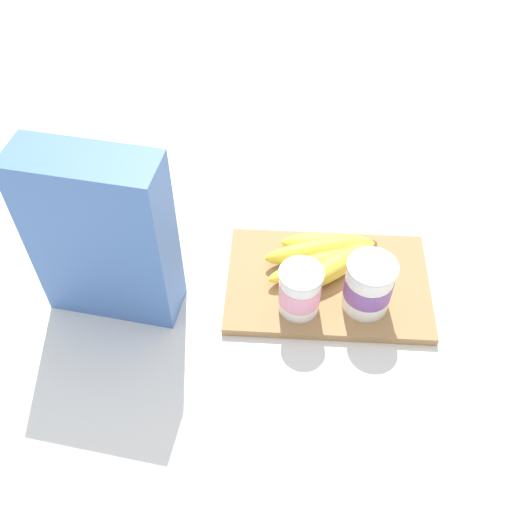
{
  "coord_description": "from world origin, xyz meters",
  "views": [
    {
      "loc": [
        0.08,
        0.59,
        0.74
      ],
      "look_at": [
        0.11,
        0.0,
        0.06
      ],
      "focal_mm": 41.73,
      "sensor_mm": 36.0,
      "label": 1
    }
  ],
  "objects": [
    {
      "name": "cutting_board",
      "position": [
        0.0,
        0.0,
        0.01
      ],
      "size": [
        0.32,
        0.2,
        0.01
      ],
      "primitive_type": "cube",
      "color": "#A37A4C",
      "rests_on": "ground_plane"
    },
    {
      "name": "yogurt_cup_back",
      "position": [
        0.05,
        0.05,
        0.05
      ],
      "size": [
        0.06,
        0.06,
        0.08
      ],
      "color": "white",
      "rests_on": "cutting_board"
    },
    {
      "name": "ground_plane",
      "position": [
        0.0,
        0.0,
        0.0
      ],
      "size": [
        2.4,
        2.4,
        0.0
      ],
      "primitive_type": "plane",
      "color": "silver"
    },
    {
      "name": "yogurt_cup_front",
      "position": [
        -0.05,
        0.04,
        0.06
      ],
      "size": [
        0.07,
        0.07,
        0.09
      ],
      "color": "white",
      "rests_on": "cutting_board"
    },
    {
      "name": "cereal_box",
      "position": [
        0.32,
        0.04,
        0.14
      ],
      "size": [
        0.2,
        0.1,
        0.28
      ],
      "primitive_type": "cube",
      "rotation": [
        0.0,
        0.0,
        -0.14
      ],
      "color": "#4770B7",
      "rests_on": "ground_plane"
    },
    {
      "name": "banana_bunch",
      "position": [
        0.0,
        -0.04,
        0.03
      ],
      "size": [
        0.19,
        0.13,
        0.04
      ],
      "color": "yellow",
      "rests_on": "cutting_board"
    }
  ]
}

